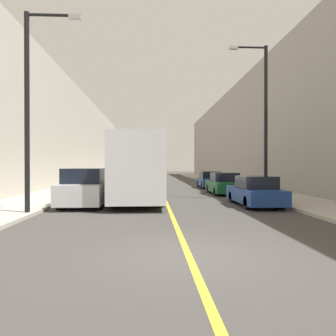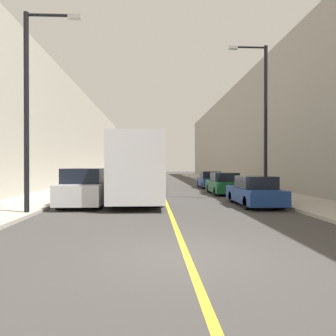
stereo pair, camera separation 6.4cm
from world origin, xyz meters
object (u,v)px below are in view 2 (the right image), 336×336
Objects in this scene: car_right_mid at (224,184)px; street_lamp_left at (31,100)px; bus at (140,167)px; street_lamp_right at (263,113)px; car_right_near at (255,192)px; parked_suv_left at (86,188)px; car_right_far at (210,180)px.

street_lamp_left is at bearing -136.70° from car_right_mid.
car_right_mid is 0.55× the size of street_lamp_left.
bus is 2.75× the size of car_right_mid.
street_lamp_left is 0.91× the size of street_lamp_right.
car_right_near is 0.57× the size of street_lamp_left.
car_right_far is at bearing 55.75° from parked_suv_left.
car_right_far is at bearing 88.67° from car_right_mid.
car_right_mid is at bearing 108.37° from street_lamp_right.
car_right_mid is 6.10m from street_lamp_right.
car_right_near is 0.52× the size of street_lamp_right.
bus reaches higher than car_right_near.
car_right_near is at bearing -89.24° from car_right_mid.
parked_suv_left is at bearing -130.18° from bus.
street_lamp_left reaches higher than parked_suv_left.
parked_suv_left is 10.29m from car_right_mid.
car_right_mid is at bearing 36.00° from parked_suv_left.
parked_suv_left is 1.14× the size of car_right_mid.
car_right_near is 6.55m from car_right_mid.
parked_suv_left is at bearing 176.53° from car_right_near.
car_right_near is at bearing 15.32° from street_lamp_left.
car_right_near is at bearing -31.75° from bus.
car_right_far is (8.47, 12.44, -0.20)m from parked_suv_left.
car_right_far is (0.06, 12.95, -0.00)m from car_right_near.
bus is 2.86× the size of car_right_far.
car_right_far is at bearing 57.91° from bus.
street_lamp_right is at bearing -8.93° from bus.
car_right_near is at bearing -117.03° from street_lamp_right.
car_right_mid reaches higher than car_right_near.
street_lamp_left reaches higher than car_right_near.
car_right_near is at bearing -3.47° from parked_suv_left.
car_right_near is 1.08× the size of car_right_far.
car_right_mid is 14.08m from street_lamp_left.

